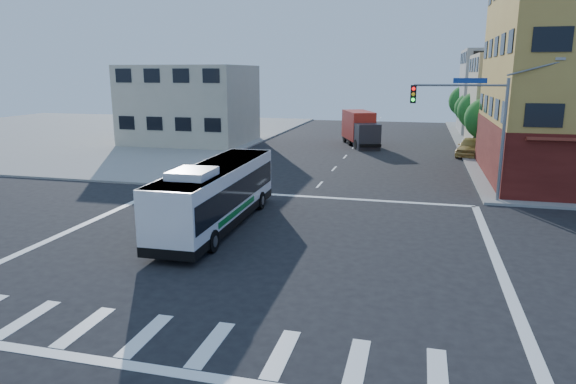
# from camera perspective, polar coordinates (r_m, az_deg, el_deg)

# --- Properties ---
(ground) EXTENTS (120.00, 120.00, 0.00)m
(ground) POSITION_cam_1_polar(r_m,az_deg,el_deg) (22.04, -2.90, -6.18)
(ground) COLOR black
(ground) RESTS_ON ground
(sidewalk_nw) EXTENTS (50.00, 50.00, 0.15)m
(sidewalk_nw) POSITION_cam_1_polar(r_m,az_deg,el_deg) (68.98, -22.61, 6.14)
(sidewalk_nw) COLOR gray
(sidewalk_nw) RESTS_ON ground
(building_east_near) EXTENTS (12.06, 10.06, 9.00)m
(building_east_near) POSITION_cam_1_polar(r_m,az_deg,el_deg) (54.97, 25.93, 8.94)
(building_east_near) COLOR tan
(building_east_near) RESTS_ON ground
(building_east_far) EXTENTS (12.06, 10.06, 10.00)m
(building_east_far) POSITION_cam_1_polar(r_m,az_deg,el_deg) (68.72, 23.71, 10.15)
(building_east_far) COLOR #979792
(building_east_far) RESTS_ON ground
(building_west) EXTENTS (12.06, 10.06, 8.00)m
(building_west) POSITION_cam_1_polar(r_m,az_deg,el_deg) (55.08, -10.81, 9.50)
(building_west) COLOR #BDB59D
(building_west) RESTS_ON ground
(signal_mast_ne) EXTENTS (7.91, 1.13, 8.07)m
(signal_mast_ne) POSITION_cam_1_polar(r_m,az_deg,el_deg) (30.69, 19.84, 8.06)
(signal_mast_ne) COLOR slate
(signal_mast_ne) RESTS_ON ground
(street_tree_a) EXTENTS (3.60, 3.60, 5.53)m
(street_tree_a) POSITION_cam_1_polar(r_m,az_deg,el_deg) (48.26, 21.25, 7.86)
(street_tree_a) COLOR #372014
(street_tree_a) RESTS_ON ground
(street_tree_b) EXTENTS (3.80, 3.80, 5.79)m
(street_tree_b) POSITION_cam_1_polar(r_m,az_deg,el_deg) (56.18, 20.34, 8.73)
(street_tree_b) COLOR #372014
(street_tree_b) RESTS_ON ground
(street_tree_c) EXTENTS (3.40, 3.40, 5.29)m
(street_tree_c) POSITION_cam_1_polar(r_m,az_deg,el_deg) (64.14, 19.62, 8.97)
(street_tree_c) COLOR #372014
(street_tree_c) RESTS_ON ground
(street_tree_d) EXTENTS (4.00, 4.00, 6.03)m
(street_tree_d) POSITION_cam_1_polar(r_m,az_deg,el_deg) (72.08, 19.11, 9.72)
(street_tree_d) COLOR #372014
(street_tree_d) RESTS_ON ground
(transit_bus) EXTENTS (2.66, 11.20, 3.30)m
(transit_bus) POSITION_cam_1_polar(r_m,az_deg,el_deg) (24.79, -7.89, -0.21)
(transit_bus) COLOR black
(transit_bus) RESTS_ON ground
(box_truck) EXTENTS (4.75, 7.89, 3.42)m
(box_truck) POSITION_cam_1_polar(r_m,az_deg,el_deg) (52.96, 8.04, 6.91)
(box_truck) COLOR #28282E
(box_truck) RESTS_ON ground
(parked_car) EXTENTS (3.09, 5.24, 1.68)m
(parked_car) POSITION_cam_1_polar(r_m,az_deg,el_deg) (48.61, 19.59, 4.76)
(parked_car) COLOR #D3AF55
(parked_car) RESTS_ON ground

